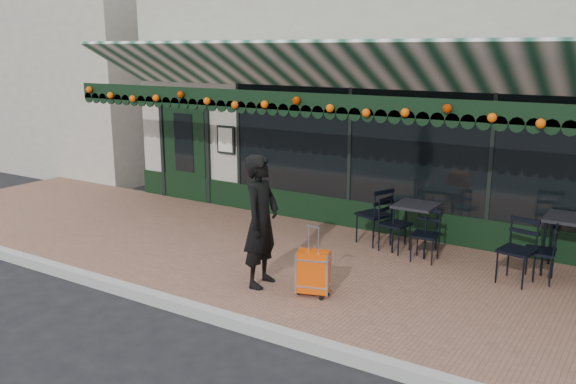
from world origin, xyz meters
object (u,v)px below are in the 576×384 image
Objects in this scene: woman at (261,221)px; suitcase at (313,272)px; cafe_table_b at (416,209)px; chair_a_front at (517,251)px; cafe_table_a at (571,223)px; chair_b_front at (425,236)px; chair_b_right at (395,225)px; chair_b_left at (374,215)px; chair_a_left at (540,252)px.

woman reaches higher than suitcase.
cafe_table_b is 0.86× the size of chair_a_front.
chair_b_front is (-1.88, -0.56, -0.35)m from cafe_table_a.
chair_b_right is (-2.44, -0.37, -0.32)m from cafe_table_a.
suitcase is 0.98× the size of chair_b_left.
woman is at bearing -117.11° from cafe_table_b.
chair_a_left is 2.61m from chair_b_left.
chair_b_right is (-0.28, -0.14, -0.26)m from cafe_table_b.
cafe_table_a is 0.87× the size of chair_b_left.
suitcase reaches higher than chair_b_front.
chair_a_front is (-0.25, -0.25, 0.03)m from chair_a_left.
suitcase is 2.16m from chair_b_front.
chair_b_front reaches higher than cafe_table_b.
chair_a_front reaches higher than cafe_table_b.
woman is 4.29m from cafe_table_a.
chair_a_front reaches higher than chair_b_right.
chair_b_left is at bearing 177.43° from chair_a_front.
chair_b_right is at bearing -30.20° from woman.
woman is 2.08× the size of chair_b_right.
chair_a_front is 1.05× the size of chair_b_right.
chair_b_left is 1.21× the size of chair_b_front.
chair_b_front is at bearing -48.97° from cafe_table_b.
chair_a_front is at bearing -63.91° from woman.
chair_b_front is (1.51, 2.08, -0.49)m from woman.
chair_a_left is at bearing 24.19° from suitcase.
woman is at bearing -142.12° from cafe_table_a.
chair_b_front is at bearing -92.85° from chair_a_left.
woman reaches higher than chair_b_front.
cafe_table_b is 0.90× the size of chair_b_right.
cafe_table_b is at bearing 173.19° from chair_a_front.
cafe_table_b is 0.52m from chair_b_front.
chair_a_left is 0.87× the size of chair_b_left.
cafe_table_a is 0.93× the size of chair_a_front.
suitcase is 1.18× the size of chair_b_front.
cafe_table_b is at bearing -34.56° from woman.
chair_a_front is at bearing 23.82° from suitcase.
chair_a_left is (3.10, 2.14, -0.47)m from woman.
suitcase is 1.04× the size of chair_a_front.
suitcase is 1.09× the size of chair_b_right.
chair_b_left reaches higher than cafe_table_a.
woman is 2.61m from chair_b_front.
chair_b_right is at bearing 179.50° from chair_a_front.
chair_b_right is (-2.15, 0.13, 0.01)m from chair_a_left.
suitcase is at bearing -127.87° from chair_a_front.
chair_a_front is (1.63, -0.51, -0.24)m from cafe_table_b.
chair_b_right is at bearing 67.65° from suitcase.
suitcase is 3.13m from chair_a_left.
chair_b_left is 0.47m from chair_b_right.
chair_b_left reaches higher than chair_b_front.
chair_a_left reaches higher than cafe_table_b.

